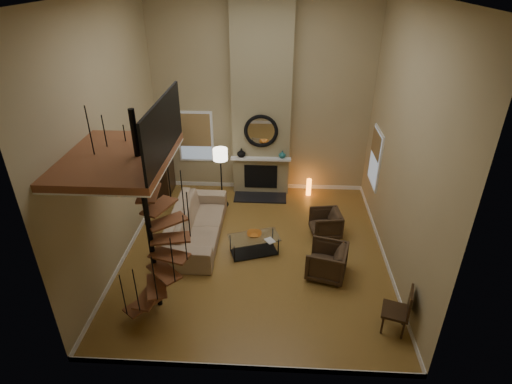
# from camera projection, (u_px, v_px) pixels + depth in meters

# --- Properties ---
(ground) EXTENTS (6.00, 6.50, 0.01)m
(ground) POSITION_uv_depth(u_px,v_px,m) (255.00, 252.00, 9.78)
(ground) COLOR #AB7F37
(ground) RESTS_ON ground
(back_wall) EXTENTS (6.00, 0.02, 5.50)m
(back_wall) POSITION_uv_depth(u_px,v_px,m) (262.00, 98.00, 11.28)
(back_wall) COLOR tan
(back_wall) RESTS_ON ground
(front_wall) EXTENTS (6.00, 0.02, 5.50)m
(front_wall) POSITION_uv_depth(u_px,v_px,m) (241.00, 235.00, 5.61)
(front_wall) COLOR tan
(front_wall) RESTS_ON ground
(left_wall) EXTENTS (0.02, 6.50, 5.50)m
(left_wall) POSITION_uv_depth(u_px,v_px,m) (111.00, 141.00, 8.59)
(left_wall) COLOR tan
(left_wall) RESTS_ON ground
(right_wall) EXTENTS (0.02, 6.50, 5.50)m
(right_wall) POSITION_uv_depth(u_px,v_px,m) (404.00, 147.00, 8.30)
(right_wall) COLOR tan
(right_wall) RESTS_ON ground
(baseboard_back) EXTENTS (6.00, 0.02, 0.12)m
(baseboard_back) POSITION_uv_depth(u_px,v_px,m) (261.00, 185.00, 12.58)
(baseboard_back) COLOR white
(baseboard_back) RESTS_ON ground
(baseboard_front) EXTENTS (6.00, 0.02, 0.12)m
(baseboard_front) POSITION_uv_depth(u_px,v_px,m) (244.00, 367.00, 6.92)
(baseboard_front) COLOR white
(baseboard_front) RESTS_ON ground
(baseboard_left) EXTENTS (0.02, 6.50, 0.12)m
(baseboard_left) POSITION_uv_depth(u_px,v_px,m) (130.00, 246.00, 9.90)
(baseboard_left) COLOR white
(baseboard_left) RESTS_ON ground
(baseboard_right) EXTENTS (0.02, 6.50, 0.12)m
(baseboard_right) POSITION_uv_depth(u_px,v_px,m) (384.00, 254.00, 9.60)
(baseboard_right) COLOR white
(baseboard_right) RESTS_ON ground
(chimney_breast) EXTENTS (1.60, 0.38, 5.50)m
(chimney_breast) POSITION_uv_depth(u_px,v_px,m) (262.00, 100.00, 11.12)
(chimney_breast) COLOR #8D815C
(chimney_breast) RESTS_ON ground
(hearth) EXTENTS (1.50, 0.60, 0.04)m
(hearth) POSITION_uv_depth(u_px,v_px,m) (260.00, 197.00, 12.01)
(hearth) COLOR black
(hearth) RESTS_ON ground
(firebox) EXTENTS (0.95, 0.02, 0.72)m
(firebox) POSITION_uv_depth(u_px,v_px,m) (261.00, 177.00, 12.01)
(firebox) COLOR black
(firebox) RESTS_ON chimney_breast
(mantel) EXTENTS (1.70, 0.18, 0.06)m
(mantel) POSITION_uv_depth(u_px,v_px,m) (261.00, 159.00, 11.65)
(mantel) COLOR white
(mantel) RESTS_ON chimney_breast
(mirror_frame) EXTENTS (0.94, 0.10, 0.94)m
(mirror_frame) POSITION_uv_depth(u_px,v_px,m) (261.00, 131.00, 11.31)
(mirror_frame) COLOR black
(mirror_frame) RESTS_ON chimney_breast
(mirror_disc) EXTENTS (0.80, 0.01, 0.80)m
(mirror_disc) POSITION_uv_depth(u_px,v_px,m) (261.00, 131.00, 11.32)
(mirror_disc) COLOR white
(mirror_disc) RESTS_ON chimney_breast
(vase_left) EXTENTS (0.24, 0.24, 0.25)m
(vase_left) POSITION_uv_depth(u_px,v_px,m) (241.00, 153.00, 11.63)
(vase_left) COLOR black
(vase_left) RESTS_ON mantel
(vase_right) EXTENTS (0.20, 0.20, 0.21)m
(vase_right) POSITION_uv_depth(u_px,v_px,m) (282.00, 154.00, 11.59)
(vase_right) COLOR #1B5D61
(vase_right) RESTS_ON mantel
(window_back) EXTENTS (1.02, 0.06, 1.52)m
(window_back) POSITION_uv_depth(u_px,v_px,m) (196.00, 136.00, 11.90)
(window_back) COLOR white
(window_back) RESTS_ON back_wall
(window_right) EXTENTS (0.06, 1.02, 1.52)m
(window_right) POSITION_uv_depth(u_px,v_px,m) (375.00, 157.00, 10.59)
(window_right) COLOR white
(window_right) RESTS_ON right_wall
(entry_door) EXTENTS (0.10, 1.05, 2.16)m
(entry_door) POSITION_uv_depth(u_px,v_px,m) (148.00, 175.00, 10.99)
(entry_door) COLOR white
(entry_door) RESTS_ON ground
(loft) EXTENTS (1.70, 2.20, 1.09)m
(loft) POSITION_uv_depth(u_px,v_px,m) (123.00, 155.00, 6.74)
(loft) COLOR brown
(loft) RESTS_ON left_wall
(spiral_stair) EXTENTS (1.47, 1.47, 4.06)m
(spiral_stair) POSITION_uv_depth(u_px,v_px,m) (150.00, 230.00, 7.44)
(spiral_stair) COLOR black
(spiral_stair) RESTS_ON ground
(hutch) EXTENTS (0.39, 0.84, 1.88)m
(hutch) POSITION_uv_depth(u_px,v_px,m) (163.00, 163.00, 11.90)
(hutch) COLOR #321F10
(hutch) RESTS_ON ground
(sofa) EXTENTS (1.13, 2.89, 0.84)m
(sofa) POSITION_uv_depth(u_px,v_px,m) (196.00, 223.00, 10.13)
(sofa) COLOR tan
(sofa) RESTS_ON ground
(armchair_near) EXTENTS (0.82, 0.80, 0.66)m
(armchair_near) POSITION_uv_depth(u_px,v_px,m) (328.00, 223.00, 10.21)
(armchair_near) COLOR #3D2B1C
(armchair_near) RESTS_ON ground
(armchair_far) EXTENTS (1.00, 0.98, 0.75)m
(armchair_far) POSITION_uv_depth(u_px,v_px,m) (330.00, 262.00, 8.89)
(armchair_far) COLOR #3D2B1C
(armchair_far) RESTS_ON ground
(coffee_table) EXTENTS (1.27, 0.91, 0.44)m
(coffee_table) POSITION_uv_depth(u_px,v_px,m) (254.00, 243.00, 9.61)
(coffee_table) COLOR silver
(coffee_table) RESTS_ON ground
(bowl) EXTENTS (0.34, 0.34, 0.08)m
(bowl) POSITION_uv_depth(u_px,v_px,m) (254.00, 234.00, 9.55)
(bowl) COLOR #C36E22
(bowl) RESTS_ON coffee_table
(book) EXTENTS (0.28, 0.30, 0.02)m
(book) POSITION_uv_depth(u_px,v_px,m) (269.00, 241.00, 9.38)
(book) COLOR gray
(book) RESTS_ON coffee_table
(floor_lamp) EXTENTS (0.39, 0.39, 1.71)m
(floor_lamp) POSITION_uv_depth(u_px,v_px,m) (220.00, 159.00, 11.00)
(floor_lamp) COLOR black
(floor_lamp) RESTS_ON ground
(accent_lamp) EXTENTS (0.14, 0.14, 0.51)m
(accent_lamp) POSITION_uv_depth(u_px,v_px,m) (309.00, 187.00, 12.08)
(accent_lamp) COLOR orange
(accent_lamp) RESTS_ON ground
(side_chair) EXTENTS (0.59, 0.59, 0.99)m
(side_chair) POSITION_uv_depth(u_px,v_px,m) (401.00, 309.00, 7.45)
(side_chair) COLOR #321F10
(side_chair) RESTS_ON ground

